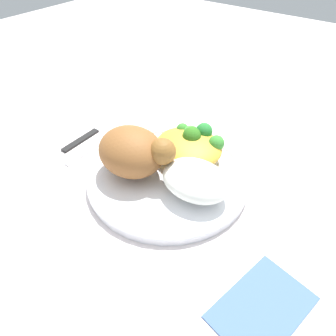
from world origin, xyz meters
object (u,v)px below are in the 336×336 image
rice_pile (196,180)px  mac_cheese_with_broccoli (191,144)px  fork (101,141)px  napkin (262,307)px  roasted_chicken (134,151)px  knife (96,130)px  plate (168,177)px

rice_pile → mac_cheese_with_broccoli: size_ratio=0.91×
fork → napkin: size_ratio=1.27×
roasted_chicken → knife: roasted_chicken is taller
plate → roasted_chicken: roasted_chicken is taller
roasted_chicken → rice_pile: (0.10, 0.02, -0.01)m
mac_cheese_with_broccoli → napkin: 0.26m
rice_pile → knife: bearing=171.5°
plate → roasted_chicken: size_ratio=2.17×
knife → napkin: knife is taller
knife → rice_pile: bearing=-8.5°
plate → napkin: bearing=-26.4°
rice_pile → napkin: (0.15, -0.09, -0.04)m
roasted_chicken → rice_pile: bearing=9.6°
plate → mac_cheese_with_broccoli: bearing=88.7°
roasted_chicken → mac_cheese_with_broccoli: size_ratio=1.04×
rice_pile → knife: (-0.24, 0.04, -0.03)m
napkin → rice_pile: bearing=148.1°
rice_pile → knife: rice_pile is taller
fork → napkin: (0.36, -0.11, -0.00)m
plate → napkin: 0.22m
napkin → plate: bearing=153.6°
knife → napkin: (0.39, -0.13, -0.00)m
mac_cheese_with_broccoli → knife: bearing=-170.9°
plate → mac_cheese_with_broccoli: mac_cheese_with_broccoli is taller
knife → napkin: size_ratio=1.70×
roasted_chicken → rice_pile: roasted_chicken is taller
plate → knife: bearing=171.6°
plate → fork: 0.16m
mac_cheese_with_broccoli → napkin: bearing=-38.5°
roasted_chicken → rice_pile: size_ratio=1.14×
napkin → roasted_chicken: bearing=163.0°
mac_cheese_with_broccoli → napkin: size_ratio=0.98×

